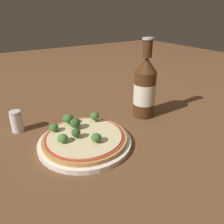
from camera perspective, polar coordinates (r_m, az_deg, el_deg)
name	(u,v)px	position (r m, az deg, el deg)	size (l,w,h in m)	color
ground_plane	(91,142)	(0.59, -5.54, -7.79)	(3.00, 3.00, 0.00)	brown
plate	(86,143)	(0.58, -6.90, -7.92)	(0.24, 0.24, 0.01)	silver
pizza	(85,138)	(0.57, -6.97, -6.82)	(0.22, 0.22, 0.01)	#B77F42
broccoli_floret_0	(96,138)	(0.53, -4.12, -6.70)	(0.03, 0.03, 0.02)	#6B8E51
broccoli_floret_1	(68,118)	(0.62, -11.42, -1.65)	(0.03, 0.03, 0.03)	#6B8E51
broccoli_floret_2	(76,133)	(0.55, -9.28, -5.51)	(0.02, 0.02, 0.03)	#6B8E51
broccoli_floret_3	(95,116)	(0.63, -4.53, -1.08)	(0.03, 0.03, 0.03)	#6B8E51
broccoli_floret_4	(54,127)	(0.60, -14.97, -3.93)	(0.02, 0.02, 0.02)	#6B8E51
broccoli_floret_5	(62,137)	(0.55, -12.96, -6.49)	(0.03, 0.03, 0.02)	#6B8E51
broccoli_floret_6	(75,123)	(0.60, -9.60, -2.89)	(0.03, 0.03, 0.03)	#6B8E51
beer_bottle	(145,88)	(0.70, 8.56, 6.25)	(0.07, 0.07, 0.25)	#472814
pepper_shaker	(17,121)	(0.68, -23.66, -2.28)	(0.03, 0.03, 0.06)	silver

